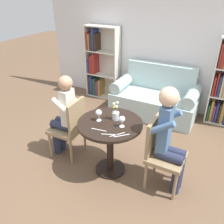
{
  "coord_description": "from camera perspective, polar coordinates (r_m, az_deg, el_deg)",
  "views": [
    {
      "loc": [
        1.18,
        -2.18,
        2.24
      ],
      "look_at": [
        0.0,
        0.05,
        0.87
      ],
      "focal_mm": 38.0,
      "sensor_mm": 36.0,
      "label": 1
    }
  ],
  "objects": [
    {
      "name": "fork_left_setting",
      "position": [
        2.67,
        -0.57,
        -5.4
      ],
      "size": [
        0.18,
        0.08,
        0.0
      ],
      "color": "silver",
      "rests_on": "round_table"
    },
    {
      "name": "round_table",
      "position": [
        2.99,
        -0.45,
        -5.52
      ],
      "size": [
        0.8,
        0.8,
        0.75
      ],
      "color": "black",
      "rests_on": "ground_plane"
    },
    {
      "name": "knife_left_setting",
      "position": [
        2.65,
        2.35,
        -5.68
      ],
      "size": [
        0.14,
        0.14,
        0.0
      ],
      "color": "silver",
      "rests_on": "round_table"
    },
    {
      "name": "wine_glass_left",
      "position": [
        2.88,
        -3.23,
        -0.25
      ],
      "size": [
        0.08,
        0.08,
        0.15
      ],
      "color": "white",
      "rests_on": "round_table"
    },
    {
      "name": "chair_right",
      "position": [
        2.9,
        11.71,
        -9.2
      ],
      "size": [
        0.43,
        0.43,
        0.9
      ],
      "rotation": [
        0.0,
        0.0,
        1.56
      ],
      "color": "#937A56",
      "rests_on": "ground_plane"
    },
    {
      "name": "person_left",
      "position": [
        3.32,
        -11.48,
        -0.79
      ],
      "size": [
        0.43,
        0.35,
        1.23
      ],
      "rotation": [
        0.0,
        0.0,
        -1.54
      ],
      "color": "#282D47",
      "rests_on": "ground_plane"
    },
    {
      "name": "knife_right_setting",
      "position": [
        2.66,
        1.28,
        -5.44
      ],
      "size": [
        0.12,
        0.16,
        0.0
      ],
      "color": "silver",
      "rests_on": "round_table"
    },
    {
      "name": "person_right",
      "position": [
        2.76,
        13.8,
        -6.12
      ],
      "size": [
        0.42,
        0.34,
        1.31
      ],
      "rotation": [
        0.0,
        0.0,
        1.56
      ],
      "color": "#282D47",
      "rests_on": "ground_plane"
    },
    {
      "name": "flower_vase",
      "position": [
        2.91,
        0.88,
        -0.42
      ],
      "size": [
        0.09,
        0.09,
        0.24
      ],
      "color": "silver",
      "rests_on": "round_table"
    },
    {
      "name": "chair_left",
      "position": [
        3.35,
        -9.96,
        -3.34
      ],
      "size": [
        0.43,
        0.43,
        0.9
      ],
      "rotation": [
        0.0,
        0.0,
        -1.54
      ],
      "color": "#937A56",
      "rests_on": "ground_plane"
    },
    {
      "name": "back_wall",
      "position": [
        4.65,
        13.24,
        16.81
      ],
      "size": [
        5.2,
        0.05,
        2.7
      ],
      "color": "silver",
      "rests_on": "ground_plane"
    },
    {
      "name": "wine_glass_right",
      "position": [
        2.76,
        2.42,
        -1.83
      ],
      "size": [
        0.08,
        0.08,
        0.14
      ],
      "color": "white",
      "rests_on": "round_table"
    },
    {
      "name": "fork_right_setting",
      "position": [
        2.75,
        -3.17,
        -4.28
      ],
      "size": [
        0.19,
        0.03,
        0.0
      ],
      "color": "silver",
      "rests_on": "round_table"
    },
    {
      "name": "ground_plane",
      "position": [
        3.34,
        -0.41,
        -13.62
      ],
      "size": [
        16.0,
        16.0,
        0.0
      ],
      "primitive_type": "plane",
      "color": "brown"
    },
    {
      "name": "bookshelf_left",
      "position": [
        5.18,
        -2.97,
        11.27
      ],
      "size": [
        0.72,
        0.28,
        1.51
      ],
      "color": "silver",
      "rests_on": "ground_plane"
    },
    {
      "name": "couch",
      "position": [
        4.58,
        10.33,
        3.16
      ],
      "size": [
        1.55,
        0.8,
        0.92
      ],
      "color": "#A8C1C1",
      "rests_on": "ground_plane"
    }
  ]
}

